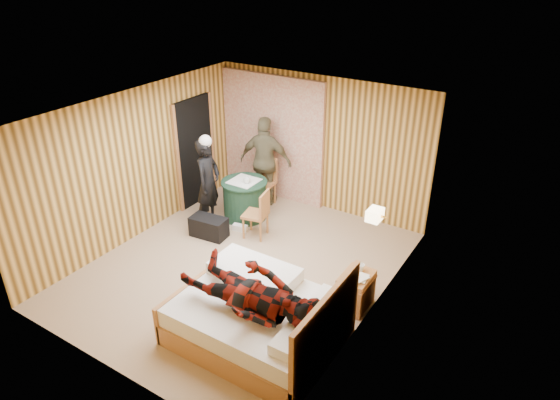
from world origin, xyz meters
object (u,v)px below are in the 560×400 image
Objects in this scene: chair_near at (259,211)px; woman_standing at (208,183)px; wall_lamp at (375,215)px; man_on_bed at (250,285)px; bed at (260,317)px; duffel_bag at (209,227)px; man_at_table at (266,161)px; round_table at (245,199)px; nightstand at (356,290)px; chair_far at (265,178)px.

woman_standing is at bearing -97.85° from chair_near.
man_on_bed reaches higher than wall_lamp.
wall_lamp is at bearing 66.57° from man_on_bed.
duffel_bag is (-2.15, 1.58, -0.14)m from bed.
duffel_bag is 2.94m from man_on_bed.
round_table is at bearing 76.90° from man_at_table.
round_table is at bearing -136.31° from chair_near.
woman_standing is at bearing 120.24° from duffel_bag.
wall_lamp is 0.15× the size of man_on_bed.
chair_near is 0.54× the size of woman_standing.
wall_lamp reaches higher than chair_near.
wall_lamp is 3.29m from woman_standing.
wall_lamp is 0.13× the size of bed.
chair_near reaches higher than nightstand.
wall_lamp is at bearing -17.68° from round_table.
wall_lamp is at bearing 66.18° from chair_near.
man_at_table is 3.95m from man_on_bed.
round_table is 0.76m from chair_near.
round_table is 0.85m from man_at_table.
bed is 2.34× the size of chair_near.
wall_lamp reaches higher than bed.
bed is at bearing 23.03° from chair_near.
chair_near is (-1.41, 2.03, 0.18)m from bed.
man_on_bed reaches higher than man_at_table.
duffel_bag is at bearing 143.74° from bed.
woman_standing is 3.30m from man_on_bed.
wall_lamp is 0.15× the size of man_at_table.
woman_standing is 0.90× the size of man_on_bed.
round_table is 0.91m from duffel_bag.
nightstand is at bearing -113.39° from woman_standing.
duffel_bag is at bearing -153.94° from woman_standing.
man_on_bed reaches higher than chair_near.
round_table is (-2.78, 1.25, 0.10)m from nightstand.
man_on_bed is (1.43, -2.26, 0.47)m from chair_near.
woman_standing reaches higher than nightstand.
man_at_table is (-0.62, 1.12, 0.37)m from chair_near.
man_at_table reaches higher than woman_standing.
chair_far is 1.49× the size of duffel_bag.
chair_far is at bearing 90.55° from round_table.
bed is 1.13× the size of man_on_bed.
nightstand is 0.58× the size of chair_far.
wall_lamp is at bearing -33.35° from chair_far.
round_table reaches higher than nightstand.
man_at_table reaches higher than chair_near.
bed is at bearing 96.36° from man_on_bed.
chair_far is at bearing 66.33° from man_at_table.
man_on_bed reaches higher than nightstand.
bed is at bearing -50.50° from round_table.
man_on_bed is at bearing -83.64° from bed.
round_table is 0.68m from chair_far.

